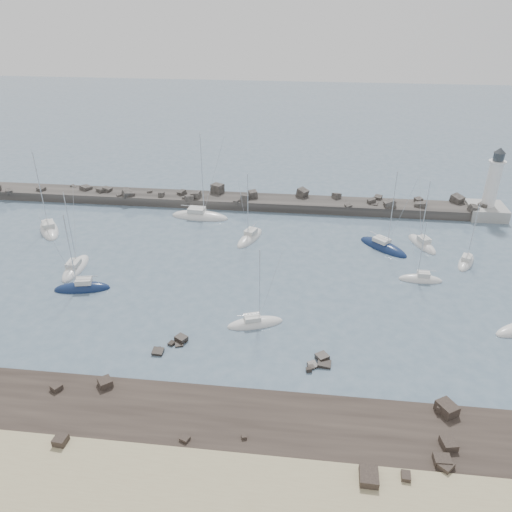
{
  "coord_description": "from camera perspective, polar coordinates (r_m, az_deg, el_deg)",
  "views": [
    {
      "loc": [
        12.4,
        -57.89,
        39.75
      ],
      "look_at": [
        4.17,
        12.0,
        2.15
      ],
      "focal_mm": 35.0,
      "sensor_mm": 36.0,
      "label": 1
    }
  ],
  "objects": [
    {
      "name": "sailboat_6",
      "position": [
        67.67,
        -0.12,
        -7.72
      ],
      "size": [
        8.04,
        4.77,
        12.14
      ],
      "color": "silver",
      "rests_on": "ground"
    },
    {
      "name": "lighthouse",
      "position": [
        108.33,
        25.01,
        5.64
      ],
      "size": [
        7.0,
        7.0,
        14.6
      ],
      "color": "gray",
      "rests_on": "ground"
    },
    {
      "name": "rock_cluster_far",
      "position": [
        61.99,
        7.38,
        -12.04
      ],
      "size": [
        3.08,
        3.7,
        1.42
      ],
      "color": "black",
      "rests_on": "ground"
    },
    {
      "name": "breakwater",
      "position": [
        105.56,
        -4.6,
        6.08
      ],
      "size": [
        115.0,
        7.71,
        5.07
      ],
      "color": "#2F2C2A",
      "rests_on": "ground"
    },
    {
      "name": "sailboat_1",
      "position": [
        101.09,
        -22.55,
        2.8
      ],
      "size": [
        8.17,
        10.15,
        15.96
      ],
      "color": "silver",
      "rests_on": "ground"
    },
    {
      "name": "sailboat_11",
      "position": [
        89.14,
        22.86,
        -0.66
      ],
      "size": [
        4.84,
        7.19,
        11.1
      ],
      "color": "silver",
      "rests_on": "ground"
    },
    {
      "name": "rock_shelf",
      "position": [
        54.9,
        -8.79,
        -18.67
      ],
      "size": [
        140.0,
        12.16,
        2.02
      ],
      "color": "black",
      "rests_on": "ground"
    },
    {
      "name": "sailboat_5",
      "position": [
        90.15,
        -0.7,
        2.06
      ],
      "size": [
        5.32,
        8.93,
        13.56
      ],
      "color": "silver",
      "rests_on": "ground"
    },
    {
      "name": "sailboat_8",
      "position": [
        81.37,
        18.28,
        -2.58
      ],
      "size": [
        6.67,
        2.22,
        10.7
      ],
      "color": "silver",
      "rests_on": "ground"
    },
    {
      "name": "sailboat_4",
      "position": [
        99.52,
        -6.45,
        4.49
      ],
      "size": [
        11.7,
        4.37,
        17.99
      ],
      "color": "silver",
      "rests_on": "ground"
    },
    {
      "name": "sailboat_7",
      "position": [
        89.7,
        14.32,
        0.97
      ],
      "size": [
        9.05,
        8.84,
        15.19
      ],
      "color": "#102045",
      "rests_on": "ground"
    },
    {
      "name": "rock_cluster_near",
      "position": [
        64.85,
        -9.63,
        -10.07
      ],
      "size": [
        3.94,
        4.2,
        1.36
      ],
      "color": "black",
      "rests_on": "ground"
    },
    {
      "name": "sailboat_2",
      "position": [
        79.47,
        -19.23,
        -3.51
      ],
      "size": [
        8.6,
        4.2,
        13.27
      ],
      "color": "#102045",
      "rests_on": "ground"
    },
    {
      "name": "sailboat_3",
      "position": [
        85.47,
        -19.92,
        -1.33
      ],
      "size": [
        3.11,
        8.97,
        13.98
      ],
      "color": "silver",
      "rests_on": "ground"
    },
    {
      "name": "sailboat_9",
      "position": [
        92.65,
        18.43,
        1.27
      ],
      "size": [
        5.31,
        8.25,
        12.69
      ],
      "color": "silver",
      "rests_on": "ground"
    },
    {
      "name": "ground",
      "position": [
        71.31,
        -4.48,
        -5.86
      ],
      "size": [
        400.0,
        400.0,
        0.0
      ],
      "primitive_type": "plane",
      "color": "#485E71",
      "rests_on": "ground"
    }
  ]
}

